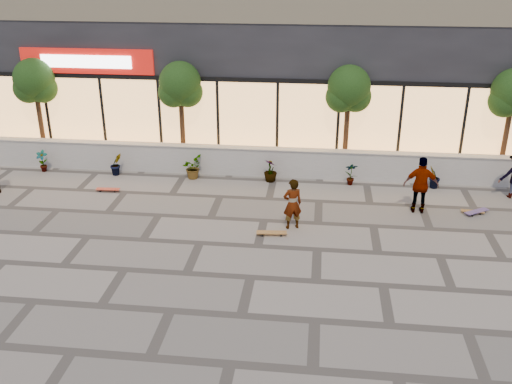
# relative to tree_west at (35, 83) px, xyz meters

# --- Properties ---
(ground) EXTENTS (80.00, 80.00, 0.00)m
(ground) POSITION_rel_tree_west_xyz_m (9.00, -7.70, -2.99)
(ground) COLOR gray
(ground) RESTS_ON ground
(planter_wall) EXTENTS (22.00, 0.42, 1.04)m
(planter_wall) POSITION_rel_tree_west_xyz_m (9.00, -0.70, -2.46)
(planter_wall) COLOR silver
(planter_wall) RESTS_ON ground
(retail_building) EXTENTS (24.00, 9.17, 8.50)m
(retail_building) POSITION_rel_tree_west_xyz_m (9.00, 4.79, 1.26)
(retail_building) COLOR black
(retail_building) RESTS_ON ground
(shrub_a) EXTENTS (0.43, 0.29, 0.81)m
(shrub_a) POSITION_rel_tree_west_xyz_m (0.50, -1.25, -2.58)
(shrub_a) COLOR #1A3711
(shrub_a) RESTS_ON ground
(shrub_b) EXTENTS (0.57, 0.57, 0.81)m
(shrub_b) POSITION_rel_tree_west_xyz_m (3.30, -1.25, -2.58)
(shrub_b) COLOR #1A3711
(shrub_b) RESTS_ON ground
(shrub_c) EXTENTS (0.68, 0.77, 0.81)m
(shrub_c) POSITION_rel_tree_west_xyz_m (6.10, -1.25, -2.58)
(shrub_c) COLOR #1A3711
(shrub_c) RESTS_ON ground
(shrub_d) EXTENTS (0.64, 0.64, 0.81)m
(shrub_d) POSITION_rel_tree_west_xyz_m (8.90, -1.25, -2.58)
(shrub_d) COLOR #1A3711
(shrub_d) RESTS_ON ground
(shrub_e) EXTENTS (0.46, 0.35, 0.81)m
(shrub_e) POSITION_rel_tree_west_xyz_m (11.70, -1.25, -2.58)
(shrub_e) COLOR #1A3711
(shrub_e) RESTS_ON ground
(shrub_f) EXTENTS (0.55, 0.57, 0.81)m
(shrub_f) POSITION_rel_tree_west_xyz_m (14.50, -1.25, -2.58)
(shrub_f) COLOR #1A3711
(shrub_f) RESTS_ON ground
(tree_west) EXTENTS (1.60, 1.50, 3.92)m
(tree_west) POSITION_rel_tree_west_xyz_m (0.00, 0.00, 0.00)
(tree_west) COLOR #442C18
(tree_west) RESTS_ON ground
(tree_midwest) EXTENTS (1.60, 1.50, 3.92)m
(tree_midwest) POSITION_rel_tree_west_xyz_m (5.50, 0.00, 0.00)
(tree_midwest) COLOR #442C18
(tree_midwest) RESTS_ON ground
(tree_mideast) EXTENTS (1.60, 1.50, 3.92)m
(tree_mideast) POSITION_rel_tree_west_xyz_m (11.50, 0.00, 0.00)
(tree_mideast) COLOR #442C18
(tree_mideast) RESTS_ON ground
(skater_center) EXTENTS (0.65, 0.54, 1.54)m
(skater_center) POSITION_rel_tree_west_xyz_m (9.87, -4.82, -2.22)
(skater_center) COLOR white
(skater_center) RESTS_ON ground
(skater_right_near) EXTENTS (1.09, 0.51, 1.81)m
(skater_right_near) POSITION_rel_tree_west_xyz_m (13.72, -3.27, -2.08)
(skater_right_near) COLOR white
(skater_right_near) RESTS_ON ground
(skateboard_center) EXTENTS (0.89, 0.30, 0.10)m
(skateboard_center) POSITION_rel_tree_west_xyz_m (9.32, -5.38, -2.90)
(skateboard_center) COLOR olive
(skateboard_center) RESTS_ON ground
(skateboard_left) EXTENTS (0.81, 0.25, 0.10)m
(skateboard_left) POSITION_rel_tree_west_xyz_m (3.52, -2.80, -2.91)
(skateboard_left) COLOR #DD4029
(skateboard_left) RESTS_ON ground
(skateboard_right_near) EXTENTS (0.71, 0.25, 0.08)m
(skateboard_right_near) POSITION_rel_tree_west_xyz_m (15.39, -3.19, -2.92)
(skateboard_right_near) COLOR olive
(skateboard_right_near) RESTS_ON ground
(skateboard_right_far) EXTENTS (0.83, 0.66, 0.10)m
(skateboard_right_far) POSITION_rel_tree_west_xyz_m (15.50, -3.22, -2.90)
(skateboard_right_far) COLOR #564178
(skateboard_right_far) RESTS_ON ground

